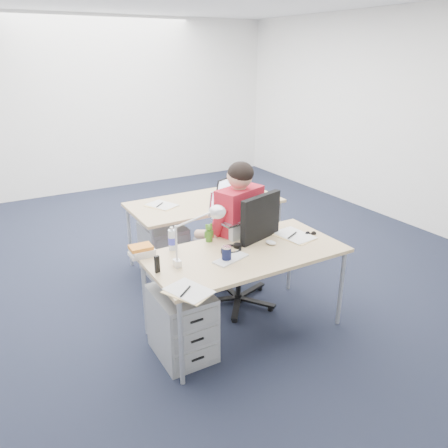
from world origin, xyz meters
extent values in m
plane|color=black|center=(0.00, 0.00, 0.00)|extent=(7.00, 7.00, 0.00)
cube|color=white|center=(0.00, 3.50, 1.40)|extent=(6.00, 0.02, 2.80)
cube|color=white|center=(3.00, 0.00, 1.40)|extent=(0.02, 7.00, 2.80)
cube|color=tan|center=(-0.31, -1.28, 0.71)|extent=(1.60, 0.80, 0.03)
cylinder|color=#B7BABC|center=(-1.06, -1.63, 0.35)|extent=(0.04, 0.04, 0.70)
cylinder|color=#B7BABC|center=(0.44, -1.63, 0.35)|extent=(0.04, 0.04, 0.70)
cylinder|color=#B7BABC|center=(-1.06, -0.93, 0.35)|extent=(0.04, 0.04, 0.70)
cylinder|color=#B7BABC|center=(0.44, -0.93, 0.35)|extent=(0.04, 0.04, 0.70)
cube|color=tan|center=(0.00, 0.02, 0.71)|extent=(1.60, 0.80, 0.03)
cylinder|color=#B7BABC|center=(-0.75, -0.33, 0.35)|extent=(0.04, 0.04, 0.70)
cylinder|color=#B7BABC|center=(0.75, -0.33, 0.35)|extent=(0.04, 0.04, 0.70)
cylinder|color=#B7BABC|center=(-0.75, 0.37, 0.35)|extent=(0.04, 0.04, 0.70)
cylinder|color=#B7BABC|center=(0.75, 0.37, 0.35)|extent=(0.04, 0.04, 0.70)
cylinder|color=black|center=(-0.13, -0.90, 0.27)|extent=(0.05, 0.05, 0.44)
cube|color=black|center=(-0.13, -0.90, 0.50)|extent=(0.60, 0.60, 0.08)
cube|color=black|center=(-0.06, -1.12, 0.85)|extent=(0.45, 0.18, 0.54)
cube|color=#B4192B|center=(-0.13, -0.89, 0.84)|extent=(0.47, 0.34, 0.58)
sphere|color=tan|center=(-0.13, -0.89, 1.24)|extent=(0.22, 0.22, 0.22)
cube|color=#A3A6A8|center=(-0.91, -1.32, 0.28)|extent=(0.40, 0.50, 0.55)
cube|color=#A3A6A8|center=(-0.50, 0.01, 0.28)|extent=(0.40, 0.50, 0.55)
cube|color=white|center=(-0.49, -1.34, 0.74)|extent=(0.32, 0.20, 0.01)
ellipsoid|color=white|center=(-0.05, -1.27, 0.75)|extent=(0.09, 0.11, 0.03)
cylinder|color=#13193D|center=(-0.53, -1.35, 0.79)|extent=(0.09, 0.09, 0.12)
cylinder|color=silver|center=(-0.80, -0.95, 0.83)|extent=(0.07, 0.07, 0.20)
cube|color=silver|center=(-1.06, -0.93, 0.77)|extent=(0.22, 0.19, 0.08)
cube|color=black|center=(-1.06, -1.26, 0.80)|extent=(0.04, 0.03, 0.13)
cube|color=#FFDD93|center=(-0.99, -1.63, 0.74)|extent=(0.31, 0.36, 0.01)
cube|color=#FFDD93|center=(0.22, -1.23, 0.74)|extent=(0.28, 0.37, 0.01)
cylinder|color=white|center=(0.27, 0.13, 0.79)|extent=(0.10, 0.10, 0.11)
cube|color=white|center=(-0.46, 0.11, 0.73)|extent=(0.32, 0.37, 0.01)
camera|label=1|loc=(-2.06, -3.95, 2.22)|focal=35.00mm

